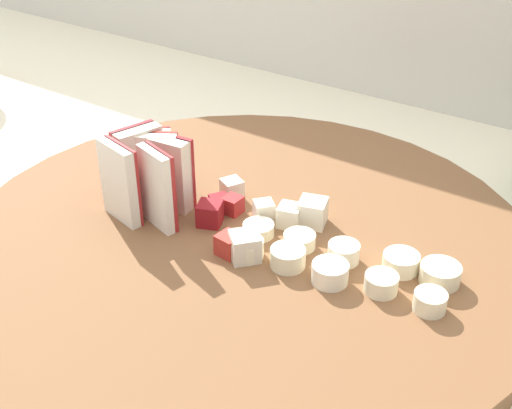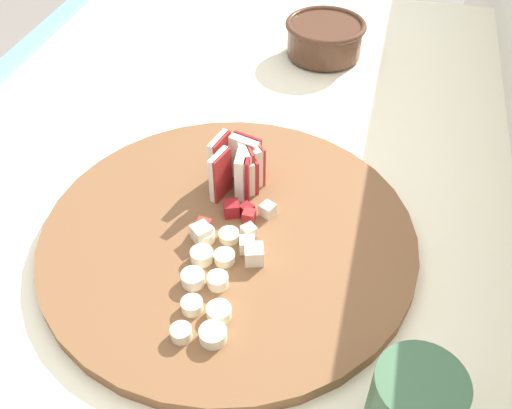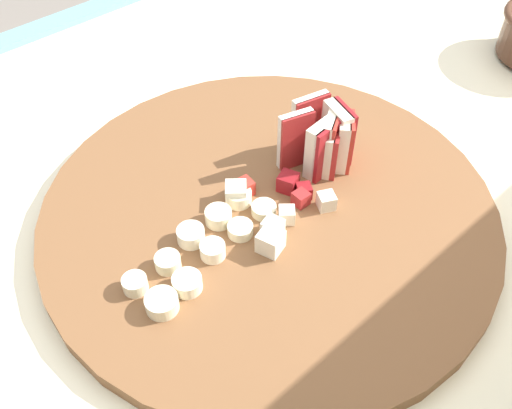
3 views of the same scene
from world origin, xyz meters
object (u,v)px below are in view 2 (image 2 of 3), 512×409
(cutting_board, at_px, (228,236))
(apple_wedge_fan, at_px, (241,166))
(apple_dice_pile, at_px, (236,230))
(ceramic_bowl, at_px, (325,37))
(banana_slice_rows, at_px, (207,282))

(cutting_board, bearing_deg, apple_wedge_fan, -175.24)
(apple_wedge_fan, height_order, apple_dice_pile, apple_wedge_fan)
(ceramic_bowl, bearing_deg, apple_dice_pile, -3.27)
(apple_wedge_fan, distance_m, banana_slice_rows, 0.18)
(apple_wedge_fan, xyz_separation_m, ceramic_bowl, (-0.40, 0.05, -0.01))
(cutting_board, distance_m, apple_dice_pile, 0.02)
(apple_wedge_fan, bearing_deg, ceramic_bowl, 173.32)
(apple_dice_pile, bearing_deg, apple_wedge_fan, -168.50)
(apple_dice_pile, bearing_deg, ceramic_bowl, 176.73)
(banana_slice_rows, height_order, ceramic_bowl, ceramic_bowl)
(ceramic_bowl, bearing_deg, apple_wedge_fan, -6.68)
(apple_wedge_fan, bearing_deg, cutting_board, 4.76)
(cutting_board, distance_m, apple_wedge_fan, 0.10)
(cutting_board, height_order, apple_wedge_fan, apple_wedge_fan)
(apple_wedge_fan, distance_m, apple_dice_pile, 0.10)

